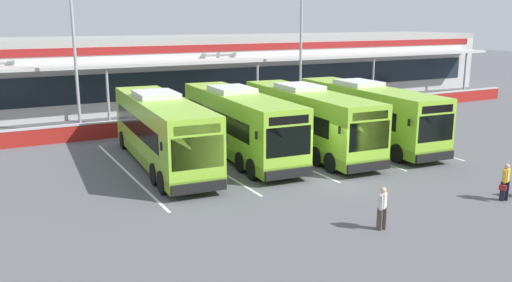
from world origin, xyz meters
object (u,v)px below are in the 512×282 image
Objects in this scene: coach_bus_centre at (307,120)px; pedestrian_in_dark_coat at (382,207)px; coach_bus_right_centre at (366,115)px; lamp_post_west at (74,39)px; lamp_post_centre at (301,35)px; coach_bus_left_centre at (239,124)px; coach_bus_leftmost at (162,132)px; pedestrian_with_handbag at (505,181)px.

coach_bus_centre is 12.25m from pedestrian_in_dark_coat.
coach_bus_right_centre is at bearing 52.98° from pedestrian_in_dark_coat.
lamp_post_centre is at bearing 0.15° from lamp_post_west.
coach_bus_leftmost is at bearing -179.99° from coach_bus_left_centre.
coach_bus_left_centre is (4.46, 0.00, 0.00)m from coach_bus_leftmost.
coach_bus_centre is 4.27m from coach_bus_right_centre.
pedestrian_with_handbag is at bearing 0.20° from pedestrian_in_dark_coat.
coach_bus_leftmost is at bearing 175.71° from coach_bus_right_centre.
coach_bus_centre is at bearing -11.61° from coach_bus_left_centre.
pedestrian_in_dark_coat is (4.23, -12.27, -0.91)m from coach_bus_leftmost.
pedestrian_with_handbag is at bearing -77.76° from coach_bus_centre.
coach_bus_leftmost is 1.00× the size of coach_bus_right_centre.
coach_bus_centre is (4.03, -0.83, 0.00)m from coach_bus_left_centre.
pedestrian_with_handbag is (10.97, -12.25, -0.93)m from coach_bus_leftmost.
coach_bus_right_centre is 14.20m from pedestrian_in_dark_coat.
lamp_post_centre reaches higher than coach_bus_left_centre.
coach_bus_left_centre is 13.17m from lamp_post_west.
coach_bus_centre is 13.81m from lamp_post_centre.
lamp_post_west is 1.00× the size of lamp_post_centre.
coach_bus_right_centre is at bearing 80.99° from pedestrian_with_handbag.
coach_bus_right_centre is at bearing -36.74° from lamp_post_west.
coach_bus_left_centre is 1.12× the size of lamp_post_west.
pedestrian_in_dark_coat is 0.15× the size of lamp_post_west.
pedestrian_in_dark_coat is (-8.53, -11.31, -0.91)m from coach_bus_right_centre.
coach_bus_leftmost is 16.47m from pedestrian_with_handbag.
coach_bus_right_centre reaches higher than pedestrian_with_handbag.
coach_bus_centre is at bearing -5.56° from coach_bus_leftmost.
coach_bus_left_centre is 1.00× the size of coach_bus_centre.
lamp_post_west is (-10.85, 11.15, 4.50)m from coach_bus_centre.
lamp_post_west and lamp_post_centre have the same top height.
lamp_post_west is at bearing 106.25° from pedestrian_in_dark_coat.
coach_bus_left_centre and coach_bus_right_centre have the same top height.
lamp_post_west is (-13.33, 22.57, 5.43)m from pedestrian_with_handbag.
pedestrian_with_handbag is 0.15× the size of lamp_post_centre.
lamp_post_centre reaches higher than coach_bus_leftmost.
coach_bus_leftmost is 13.01m from pedestrian_in_dark_coat.
coach_bus_right_centre reaches higher than pedestrian_in_dark_coat.
lamp_post_centre is (6.71, 11.20, 4.50)m from coach_bus_centre.
coach_bus_right_centre is (8.30, -0.96, 0.00)m from coach_bus_left_centre.
pedestrian_with_handbag is 0.15× the size of lamp_post_west.
coach_bus_leftmost is 1.12× the size of lamp_post_west.
pedestrian_with_handbag is at bearing -62.02° from coach_bus_left_centre.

